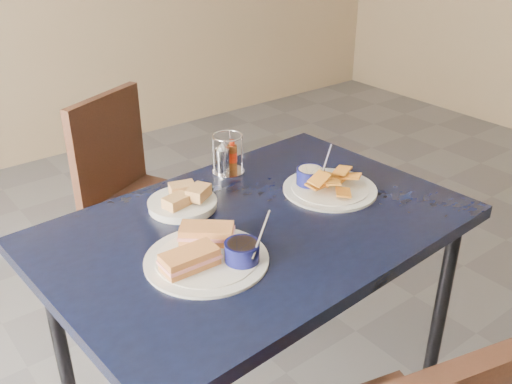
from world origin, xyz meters
TOP-DOWN VIEW (x-y plane):
  - ground at (0.00, 0.00)m, footprint 6.00×6.00m
  - dining_table at (-0.19, -0.06)m, footprint 1.23×0.86m
  - chair_far at (-0.12, 0.85)m, footprint 0.54×0.55m
  - sandwich_plate at (-0.40, -0.14)m, footprint 0.32×0.32m
  - plantain_plate at (0.11, -0.03)m, footprint 0.30×0.30m
  - bread_basket at (-0.31, 0.14)m, footprint 0.20×0.20m
  - condiment_caddy at (-0.06, 0.26)m, footprint 0.11×0.11m

SIDE VIEW (x-z plane):
  - ground at x=0.00m, z-range 0.00..0.00m
  - chair_far at x=-0.12m, z-range 0.06..0.94m
  - dining_table at x=-0.19m, z-range 0.31..1.06m
  - plantain_plate at x=0.11m, z-range 0.71..0.83m
  - bread_basket at x=-0.31m, z-range 0.74..0.81m
  - sandwich_plate at x=-0.40m, z-range 0.71..0.83m
  - condiment_caddy at x=-0.06m, z-range 0.74..0.87m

